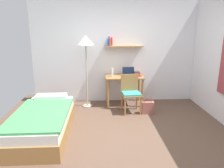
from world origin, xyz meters
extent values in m
plane|color=brown|center=(0.00, 0.00, 0.00)|extent=(5.28, 5.28, 0.00)
cube|color=white|center=(0.00, 2.02, 1.30)|extent=(4.40, 0.05, 2.60)
cube|color=#9E703D|center=(0.12, 1.89, 1.46)|extent=(0.96, 0.22, 0.02)
cube|color=#3384C6|center=(-0.29, 1.91, 1.56)|extent=(0.02, 0.16, 0.17)
cube|color=purple|center=(-0.25, 1.91, 1.59)|extent=(0.02, 0.16, 0.23)
cube|color=orange|center=(-0.22, 1.92, 1.57)|extent=(0.02, 0.14, 0.19)
cube|color=#D13D38|center=(-0.18, 1.93, 1.58)|extent=(0.02, 0.12, 0.21)
cube|color=#9E703D|center=(-1.53, 0.15, 0.14)|extent=(0.91, 1.84, 0.28)
cube|color=silver|center=(-1.53, 0.15, 0.36)|extent=(0.87, 1.79, 0.16)
cube|color=#4C9E5B|center=(-1.53, 0.04, 0.46)|extent=(0.93, 1.51, 0.04)
cube|color=white|center=(-1.53, 0.87, 0.49)|extent=(0.64, 0.28, 0.10)
cube|color=#9E703D|center=(0.12, 1.70, 0.72)|extent=(0.94, 0.58, 0.03)
cylinder|color=#9E703D|center=(-0.30, 1.46, 0.35)|extent=(0.06, 0.06, 0.71)
cylinder|color=#9E703D|center=(0.55, 1.46, 0.35)|extent=(0.06, 0.06, 0.71)
cylinder|color=#9E703D|center=(-0.30, 1.94, 0.35)|extent=(0.06, 0.06, 0.71)
cylinder|color=#9E703D|center=(0.55, 1.94, 0.35)|extent=(0.06, 0.06, 0.71)
cube|color=#9E703D|center=(0.22, 1.13, 0.43)|extent=(0.47, 0.45, 0.03)
cube|color=teal|center=(0.22, 1.13, 0.46)|extent=(0.43, 0.41, 0.04)
cube|color=#9E703D|center=(0.20, 1.31, 0.67)|extent=(0.41, 0.08, 0.39)
cylinder|color=#9E703D|center=(0.06, 0.94, 0.21)|extent=(0.04, 0.04, 0.42)
cylinder|color=#9E703D|center=(0.42, 0.98, 0.21)|extent=(0.04, 0.04, 0.42)
cylinder|color=#9E703D|center=(0.02, 1.28, 0.21)|extent=(0.04, 0.04, 0.42)
cylinder|color=#9E703D|center=(0.38, 1.32, 0.21)|extent=(0.04, 0.04, 0.42)
cylinder|color=#B2A893|center=(-0.81, 1.58, 0.01)|extent=(0.24, 0.24, 0.02)
cylinder|color=#B2A893|center=(-0.81, 1.58, 0.77)|extent=(0.03, 0.03, 1.50)
cone|color=silver|center=(-0.81, 1.58, 1.63)|extent=(0.39, 0.39, 0.22)
cube|color=black|center=(0.23, 1.69, 0.75)|extent=(0.31, 0.23, 0.01)
cube|color=black|center=(0.23, 1.77, 0.85)|extent=(0.30, 0.08, 0.21)
cube|color=black|center=(0.23, 1.77, 0.85)|extent=(0.27, 0.06, 0.17)
cylinder|color=silver|center=(-0.18, 1.66, 0.85)|extent=(0.06, 0.06, 0.21)
cube|color=purple|center=(0.45, 1.68, 0.75)|extent=(0.20, 0.24, 0.03)
cube|color=orange|center=(0.45, 1.69, 0.78)|extent=(0.20, 0.25, 0.03)
cube|color=#D13D38|center=(0.44, 1.68, 0.82)|extent=(0.16, 0.25, 0.03)
cube|color=#333338|center=(0.44, 1.68, 0.84)|extent=(0.15, 0.22, 0.02)
cube|color=#99564C|center=(0.59, 1.03, 0.14)|extent=(0.28, 0.13, 0.28)
torus|color=#99564C|center=(0.59, 1.03, 0.33)|extent=(0.19, 0.02, 0.19)
camera|label=1|loc=(-0.49, -3.49, 1.90)|focal=34.16mm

